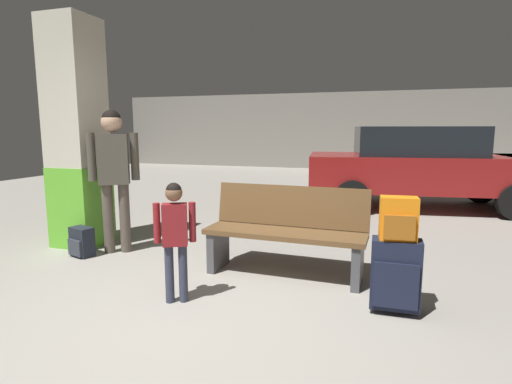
{
  "coord_description": "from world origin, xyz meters",
  "views": [
    {
      "loc": [
        1.47,
        -2.46,
        1.46
      ],
      "look_at": [
        0.26,
        1.3,
        0.85
      ],
      "focal_mm": 28.52,
      "sensor_mm": 36.0,
      "label": 1
    }
  ],
  "objects_px": {
    "backpack_bright": "(398,219)",
    "backpack_dark_floor": "(82,242)",
    "bench": "(286,232)",
    "suitcase": "(395,274)",
    "structural_pillar": "(77,135)",
    "adult": "(114,166)",
    "parked_car_near": "(420,165)",
    "child": "(175,230)"
  },
  "relations": [
    {
      "from": "structural_pillar",
      "to": "parked_car_near",
      "type": "relative_size",
      "value": 0.65
    },
    {
      "from": "backpack_dark_floor",
      "to": "bench",
      "type": "bearing_deg",
      "value": 3.74
    },
    {
      "from": "suitcase",
      "to": "adult",
      "type": "relative_size",
      "value": 0.36
    },
    {
      "from": "adult",
      "to": "parked_car_near",
      "type": "bearing_deg",
      "value": 48.36
    },
    {
      "from": "adult",
      "to": "parked_car_near",
      "type": "relative_size",
      "value": 0.39
    },
    {
      "from": "bench",
      "to": "suitcase",
      "type": "xyz_separation_m",
      "value": [
        1.04,
        -0.6,
        -0.12
      ]
    },
    {
      "from": "structural_pillar",
      "to": "adult",
      "type": "relative_size",
      "value": 1.66
    },
    {
      "from": "parked_car_near",
      "to": "adult",
      "type": "bearing_deg",
      "value": -131.64
    },
    {
      "from": "bench",
      "to": "suitcase",
      "type": "bearing_deg",
      "value": -30.14
    },
    {
      "from": "suitcase",
      "to": "backpack_dark_floor",
      "type": "xyz_separation_m",
      "value": [
        -3.44,
        0.45,
        -0.15
      ]
    },
    {
      "from": "bench",
      "to": "suitcase",
      "type": "distance_m",
      "value": 1.21
    },
    {
      "from": "backpack_dark_floor",
      "to": "parked_car_near",
      "type": "height_order",
      "value": "parked_car_near"
    },
    {
      "from": "backpack_bright",
      "to": "parked_car_near",
      "type": "bearing_deg",
      "value": 84.2
    },
    {
      "from": "adult",
      "to": "parked_car_near",
      "type": "distance_m",
      "value": 5.47
    },
    {
      "from": "suitcase",
      "to": "backpack_dark_floor",
      "type": "distance_m",
      "value": 3.47
    },
    {
      "from": "backpack_bright",
      "to": "suitcase",
      "type": "bearing_deg",
      "value": 141.38
    },
    {
      "from": "structural_pillar",
      "to": "adult",
      "type": "height_order",
      "value": "structural_pillar"
    },
    {
      "from": "suitcase",
      "to": "adult",
      "type": "distance_m",
      "value": 3.3
    },
    {
      "from": "structural_pillar",
      "to": "bench",
      "type": "relative_size",
      "value": 1.73
    },
    {
      "from": "parked_car_near",
      "to": "backpack_bright",
      "type": "bearing_deg",
      "value": -95.8
    },
    {
      "from": "backpack_bright",
      "to": "child",
      "type": "distance_m",
      "value": 1.8
    },
    {
      "from": "suitcase",
      "to": "backpack_bright",
      "type": "bearing_deg",
      "value": -38.62
    },
    {
      "from": "structural_pillar",
      "to": "bench",
      "type": "bearing_deg",
      "value": -5.81
    },
    {
      "from": "structural_pillar",
      "to": "backpack_bright",
      "type": "bearing_deg",
      "value": -13.13
    },
    {
      "from": "structural_pillar",
      "to": "child",
      "type": "bearing_deg",
      "value": -31.29
    },
    {
      "from": "backpack_bright",
      "to": "parked_car_near",
      "type": "distance_m",
      "value": 4.82
    },
    {
      "from": "bench",
      "to": "adult",
      "type": "height_order",
      "value": "adult"
    },
    {
      "from": "backpack_bright",
      "to": "adult",
      "type": "xyz_separation_m",
      "value": [
        -3.14,
        0.72,
        0.27
      ]
    },
    {
      "from": "bench",
      "to": "backpack_bright",
      "type": "xyz_separation_m",
      "value": [
        1.04,
        -0.6,
        0.33
      ]
    },
    {
      "from": "structural_pillar",
      "to": "child",
      "type": "xyz_separation_m",
      "value": [
        2.02,
        -1.23,
        -0.75
      ]
    },
    {
      "from": "backpack_dark_floor",
      "to": "parked_car_near",
      "type": "bearing_deg",
      "value": 47.96
    },
    {
      "from": "backpack_bright",
      "to": "backpack_dark_floor",
      "type": "bearing_deg",
      "value": 172.59
    },
    {
      "from": "structural_pillar",
      "to": "suitcase",
      "type": "distance_m",
      "value": 4.03
    },
    {
      "from": "structural_pillar",
      "to": "backpack_bright",
      "type": "xyz_separation_m",
      "value": [
        3.79,
        -0.88,
        -0.61
      ]
    },
    {
      "from": "backpack_bright",
      "to": "parked_car_near",
      "type": "height_order",
      "value": "parked_car_near"
    },
    {
      "from": "adult",
      "to": "child",
      "type": "bearing_deg",
      "value": -37.64
    },
    {
      "from": "bench",
      "to": "parked_car_near",
      "type": "height_order",
      "value": "parked_car_near"
    },
    {
      "from": "backpack_bright",
      "to": "parked_car_near",
      "type": "xyz_separation_m",
      "value": [
        0.49,
        4.8,
        0.03
      ]
    },
    {
      "from": "backpack_bright",
      "to": "backpack_dark_floor",
      "type": "height_order",
      "value": "backpack_bright"
    },
    {
      "from": "child",
      "to": "adult",
      "type": "distance_m",
      "value": 1.78
    },
    {
      "from": "suitcase",
      "to": "parked_car_near",
      "type": "xyz_separation_m",
      "value": [
        0.49,
        4.8,
        0.48
      ]
    },
    {
      "from": "structural_pillar",
      "to": "suitcase",
      "type": "height_order",
      "value": "structural_pillar"
    }
  ]
}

